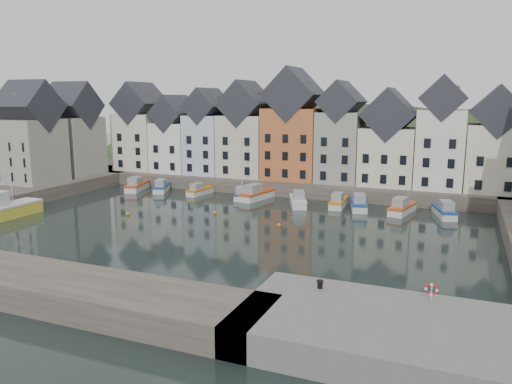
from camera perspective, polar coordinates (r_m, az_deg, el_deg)
The scene contains 19 objects.
ground at distance 56.75m, azimuth -4.84°, elevation -4.55°, with size 260.00×260.00×0.00m, color black.
far_quay at distance 83.70m, azimuth 4.62°, elevation 1.08°, with size 90.00×16.00×2.00m, color #493F38.
near_quay at distance 31.89m, azimuth 14.81°, elevation -15.40°, with size 18.00×10.00×2.00m, color #60605E.
hillside at distance 112.46m, azimuth 8.62°, elevation -6.46°, with size 153.60×70.40×64.00m.
far_terrace at distance 79.92m, azimuth 6.46°, elevation 6.29°, with size 72.37×8.16×17.78m.
left_terrace at distance 87.48m, azimuth -22.17°, elevation 5.95°, with size 7.65×17.00×15.69m.
mooring_buoys at distance 63.10m, azimuth -5.85°, elevation -2.87°, with size 20.50×5.50×0.50m.
boat_a at distance 83.98m, azimuth -13.47°, elevation 0.69°, with size 3.88×7.03×2.58m.
boat_b at distance 82.21m, azimuth -10.74°, elevation 0.53°, with size 3.94×6.22×2.29m.
boat_c at distance 78.67m, azimuth -6.48°, elevation 0.16°, with size 2.30×5.61×2.09m.
boat_d at distance 75.04m, azimuth -1.69°, elevation -0.24°, with size 3.23×5.76×10.52m.
boat_e at distance 74.25m, azimuth 0.05°, elevation -0.27°, with size 3.51×7.18×2.65m.
boat_f at distance 70.19m, azimuth 4.83°, elevation -0.98°, with size 4.33×6.81×2.51m.
boat_g at distance 70.19m, azimuth 9.39°, elevation -1.14°, with size 2.21×6.10×2.31m.
boat_h at distance 69.21m, azimuth 11.64°, elevation -1.33°, with size 3.64×6.81×2.50m.
boat_i at distance 68.00m, azimuth 16.34°, elevation -1.77°, with size 3.24×6.70×2.47m.
boat_j at distance 67.95m, azimuth 20.75°, elevation -2.06°, with size 3.52×6.52×2.39m.
mooring_bollard at distance 35.01m, azimuth 7.33°, elevation -10.38°, with size 0.48×0.48×0.56m.
life_ring_post at distance 34.13m, azimuth 19.42°, elevation -10.49°, with size 0.80×0.17×1.30m.
Camera 1 is at (25.37, -48.56, 14.79)m, focal length 35.00 mm.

